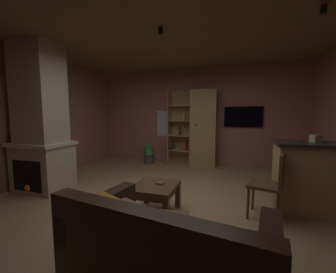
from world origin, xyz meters
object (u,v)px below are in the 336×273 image
at_px(bookshelf_cabinet, 200,129).
at_px(tissue_box, 316,138).
at_px(table_book_0, 160,183).
at_px(kitchen_bar_counter, 334,180).
at_px(dining_chair, 272,181).
at_px(coffee_table, 155,190).
at_px(stone_fireplace, 41,126).
at_px(potted_floor_plant, 149,154).
at_px(leather_couch, 166,259).
at_px(wall_mounted_tv, 243,117).

height_order(bookshelf_cabinet, tissue_box, bookshelf_cabinet).
bearing_deg(table_book_0, bookshelf_cabinet, 88.08).
distance_m(bookshelf_cabinet, kitchen_bar_counter, 3.27).
height_order(bookshelf_cabinet, dining_chair, bookshelf_cabinet).
height_order(kitchen_bar_counter, dining_chair, kitchen_bar_counter).
distance_m(coffee_table, dining_chair, 1.61).
bearing_deg(table_book_0, kitchen_bar_counter, 15.70).
bearing_deg(coffee_table, stone_fireplace, 173.61).
distance_m(stone_fireplace, tissue_box, 4.57).
bearing_deg(bookshelf_cabinet, tissue_box, -48.64).
relative_size(tissue_box, potted_floor_plant, 0.21).
relative_size(leather_couch, potted_floor_plant, 2.90).
bearing_deg(tissue_box, wall_mounted_tv, 109.78).
bearing_deg(tissue_box, coffee_table, -161.30).
relative_size(tissue_box, wall_mounted_tv, 0.12).
relative_size(bookshelf_cabinet, coffee_table, 3.14).
bearing_deg(dining_chair, coffee_table, -168.07).
distance_m(stone_fireplace, potted_floor_plant, 2.93).
bearing_deg(tissue_box, potted_floor_plant, 148.96).
distance_m(bookshelf_cabinet, coffee_table, 3.10).
relative_size(table_book_0, dining_chair, 0.12).
relative_size(stone_fireplace, dining_chair, 2.93).
distance_m(coffee_table, wall_mounted_tv, 3.62).
height_order(coffee_table, potted_floor_plant, potted_floor_plant).
height_order(coffee_table, table_book_0, table_book_0).
distance_m(dining_chair, potted_floor_plant, 3.80).
distance_m(stone_fireplace, leather_couch, 3.46).
height_order(table_book_0, wall_mounted_tv, wall_mounted_tv).
bearing_deg(wall_mounted_tv, stone_fireplace, -140.94).
bearing_deg(kitchen_bar_counter, leather_couch, -132.93).
relative_size(kitchen_bar_counter, potted_floor_plant, 2.68).
height_order(bookshelf_cabinet, table_book_0, bookshelf_cabinet).
bearing_deg(potted_floor_plant, tissue_box, -31.04).
xyz_separation_m(kitchen_bar_counter, tissue_box, (-0.24, 0.04, 0.57)).
relative_size(tissue_box, leather_couch, 0.07).
bearing_deg(leather_couch, kitchen_bar_counter, 47.07).
bearing_deg(table_book_0, dining_chair, 11.02).
height_order(kitchen_bar_counter, table_book_0, kitchen_bar_counter).
height_order(coffee_table, dining_chair, dining_chair).
relative_size(kitchen_bar_counter, table_book_0, 14.21).
xyz_separation_m(stone_fireplace, wall_mounted_tv, (3.65, 2.96, 0.14)).
distance_m(tissue_box, table_book_0, 2.32).
bearing_deg(coffee_table, potted_floor_plant, 114.66).
height_order(bookshelf_cabinet, potted_floor_plant, bookshelf_cabinet).
bearing_deg(kitchen_bar_counter, coffee_table, -163.85).
distance_m(table_book_0, dining_chair, 1.54).
relative_size(tissue_box, coffee_table, 0.18).
height_order(leather_couch, coffee_table, leather_couch).
relative_size(stone_fireplace, tissue_box, 22.47).
bearing_deg(table_book_0, wall_mounted_tv, 69.18).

